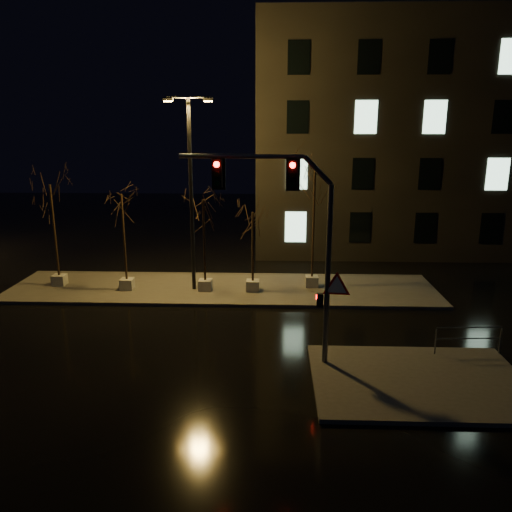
{
  "coord_description": "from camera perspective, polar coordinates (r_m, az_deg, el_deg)",
  "views": [
    {
      "loc": [
        2.67,
        -18.62,
        8.19
      ],
      "look_at": [
        1.89,
        2.3,
        2.8
      ],
      "focal_mm": 35.0,
      "sensor_mm": 36.0,
      "label": 1
    }
  ],
  "objects": [
    {
      "name": "tree_3",
      "position": [
        24.63,
        -0.38,
        3.0
      ],
      "size": [
        1.8,
        1.8,
        4.15
      ],
      "color": "#A4A399",
      "rests_on": "median"
    },
    {
      "name": "traffic_signal_mast",
      "position": [
        16.74,
        4.38,
        3.01
      ],
      "size": [
        5.87,
        0.79,
        7.21
      ],
      "rotation": [
        0.0,
        0.0,
        -0.11
      ],
      "color": "#525459",
      "rests_on": "sidewalk_corner"
    },
    {
      "name": "ground",
      "position": [
        20.52,
        -5.6,
        -9.16
      ],
      "size": [
        90.0,
        90.0,
        0.0
      ],
      "primitive_type": "plane",
      "color": "black",
      "rests_on": "ground"
    },
    {
      "name": "sidewalk_corner",
      "position": [
        17.83,
        18.11,
        -13.42
      ],
      "size": [
        7.0,
        5.0,
        0.15
      ],
      "primitive_type": "cube",
      "color": "#44413D",
      "rests_on": "ground"
    },
    {
      "name": "median",
      "position": [
        26.06,
        -3.86,
        -3.74
      ],
      "size": [
        22.0,
        5.0,
        0.15
      ],
      "primitive_type": "cube",
      "color": "#44413D",
      "rests_on": "ground"
    },
    {
      "name": "tree_4",
      "position": [
        25.23,
        6.68,
        6.96
      ],
      "size": [
        1.8,
        1.8,
        6.33
      ],
      "color": "#A4A399",
      "rests_on": "median"
    },
    {
      "name": "guard_rail_a",
      "position": [
        19.95,
        23.12,
        -8.43
      ],
      "size": [
        2.43,
        0.19,
        1.05
      ],
      "rotation": [
        0.0,
        0.0,
        0.06
      ],
      "color": "#525459",
      "rests_on": "sidewalk_corner"
    },
    {
      "name": "tree_1",
      "position": [
        25.65,
        -15.01,
        4.45
      ],
      "size": [
        1.8,
        1.8,
        5.02
      ],
      "color": "#A4A399",
      "rests_on": "median"
    },
    {
      "name": "building",
      "position": [
        38.34,
        19.82,
        12.59
      ],
      "size": [
        25.0,
        12.0,
        15.0
      ],
      "primitive_type": "cube",
      "color": "black",
      "rests_on": "ground"
    },
    {
      "name": "tree_2",
      "position": [
        24.77,
        -6.01,
        4.12
      ],
      "size": [
        1.8,
        1.8,
        4.79
      ],
      "color": "#A4A399",
      "rests_on": "median"
    },
    {
      "name": "tree_0",
      "position": [
        27.45,
        -22.27,
        5.14
      ],
      "size": [
        1.8,
        1.8,
        5.42
      ],
      "color": "#A4A399",
      "rests_on": "median"
    },
    {
      "name": "streetlight_main",
      "position": [
        24.79,
        -7.47,
        8.36
      ],
      "size": [
        2.36,
        0.35,
        9.47
      ],
      "rotation": [
        0.0,
        0.0,
        0.04
      ],
      "color": "black",
      "rests_on": "median"
    }
  ]
}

